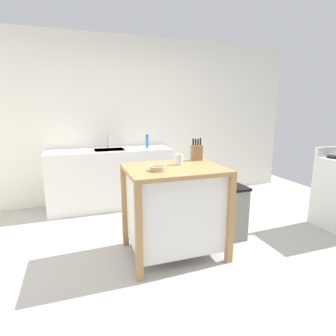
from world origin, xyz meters
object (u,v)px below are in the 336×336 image
at_px(bowl_ceramic_small, 158,168).
at_px(sink_faucet, 108,141).
at_px(drinking_cup, 179,159).
at_px(bottle_dish_soap, 147,142).
at_px(trash_bin, 230,213).
at_px(kitchen_island, 174,206).
at_px(knife_block, 197,152).

xyz_separation_m(bowl_ceramic_small, sink_faucet, (-0.23, 1.91, 0.05)).
distance_m(drinking_cup, bottle_dish_soap, 1.55).
xyz_separation_m(drinking_cup, bottle_dish_soap, (0.06, 1.55, 0.00)).
bearing_deg(bowl_ceramic_small, bottle_dish_soap, 78.48).
bearing_deg(trash_bin, drinking_cup, 179.38).
bearing_deg(kitchen_island, trash_bin, 7.62).
bearing_deg(kitchen_island, drinking_cup, 48.31).
bearing_deg(kitchen_island, sink_faucet, 103.48).
xyz_separation_m(trash_bin, bottle_dish_soap, (-0.57, 1.56, 0.67)).
distance_m(trash_bin, sink_faucet, 2.18).
relative_size(bowl_ceramic_small, trash_bin, 0.23).
bearing_deg(sink_faucet, trash_bin, -55.94).
height_order(knife_block, bowl_ceramic_small, knife_block).
bearing_deg(bottle_dish_soap, bowl_ceramic_small, -101.52).
distance_m(bowl_ceramic_small, trash_bin, 1.14).
relative_size(knife_block, trash_bin, 0.39).
height_order(knife_block, trash_bin, knife_block).
relative_size(bowl_ceramic_small, drinking_cup, 1.33).
height_order(knife_block, sink_faucet, knife_block).
xyz_separation_m(bowl_ceramic_small, trash_bin, (0.93, 0.20, -0.64)).
bearing_deg(trash_bin, sink_faucet, 124.06).
relative_size(kitchen_island, knife_block, 3.92).
bearing_deg(sink_faucet, drinking_cup, -72.86).
bearing_deg(knife_block, sink_faucet, 117.41).
xyz_separation_m(bowl_ceramic_small, drinking_cup, (0.29, 0.21, 0.03)).
distance_m(trash_bin, bottle_dish_soap, 1.79).
relative_size(drinking_cup, sink_faucet, 0.50).
height_order(drinking_cup, sink_faucet, sink_faucet).
bearing_deg(sink_faucet, knife_block, -62.59).
relative_size(knife_block, bowl_ceramic_small, 1.68).
relative_size(kitchen_island, bottle_dish_soap, 4.70).
distance_m(bowl_ceramic_small, bottle_dish_soap, 1.79).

